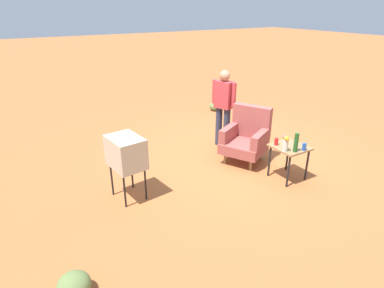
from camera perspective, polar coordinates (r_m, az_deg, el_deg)
The scene contains 11 objects.
ground_plane at distance 6.74m, azimuth 8.27°, elevation -1.82°, with size 60.00×60.00×0.00m, color #AD6033.
armchair at distance 6.34m, azimuth 9.61°, elevation 1.34°, with size 1.04×1.04×1.06m.
side_table at distance 5.81m, azimuth 16.86°, elevation -1.19°, with size 0.56×0.56×0.62m.
tv_on_stand at distance 5.00m, azimuth -11.58°, elevation -1.50°, with size 0.65×0.51×1.03m.
person_standing at distance 6.81m, azimuth 5.60°, elevation 7.04°, with size 0.54×0.33×1.64m.
bottle_wine_green at distance 5.52m, azimuth 17.92°, elevation 0.24°, with size 0.07×0.07×0.32m, color #1E5623.
soda_can_red at distance 5.73m, azimuth 14.68°, elevation 0.42°, with size 0.07×0.07×0.12m, color red.
soda_can_blue at distance 5.66m, azimuth 19.23°, elevation -0.46°, with size 0.07×0.07×0.12m, color blue.
flower_vase at distance 5.51m, azimuth 16.22°, elevation 0.24°, with size 0.14×0.10×0.27m.
shrub_near at distance 3.90m, azimuth -20.15°, elevation -22.43°, with size 0.35×0.35×0.27m, color olive.
shrub_mid at distance 9.48m, azimuth 4.03°, elevation 6.63°, with size 0.30×0.30×0.24m, color olive.
Camera 1 is at (4.69, -3.92, 2.85)m, focal length 30.17 mm.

